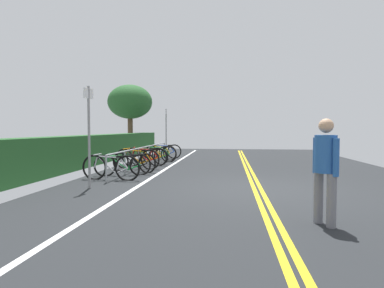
% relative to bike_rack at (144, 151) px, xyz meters
% --- Properties ---
extents(ground_plane, '(31.06, 10.11, 0.05)m').
position_rel_bike_rack_xyz_m(ground_plane, '(-4.36, -3.95, -0.61)').
color(ground_plane, '#232628').
extents(centre_line_yellow_inner, '(27.95, 0.10, 0.00)m').
position_rel_bike_rack_xyz_m(centre_line_yellow_inner, '(-4.36, -4.03, -0.58)').
color(centre_line_yellow_inner, gold).
rests_on(centre_line_yellow_inner, ground_plane).
extents(centre_line_yellow_outer, '(27.95, 0.10, 0.00)m').
position_rel_bike_rack_xyz_m(centre_line_yellow_outer, '(-4.36, -3.87, -0.58)').
color(centre_line_yellow_outer, gold).
rests_on(centre_line_yellow_outer, ground_plane).
extents(bike_lane_stripe_white, '(27.95, 0.12, 0.00)m').
position_rel_bike_rack_xyz_m(bike_lane_stripe_white, '(-4.36, -1.00, -0.58)').
color(bike_lane_stripe_white, white).
rests_on(bike_lane_stripe_white, ground_plane).
extents(bike_rack, '(7.89, 0.05, 0.76)m').
position_rel_bike_rack_xyz_m(bike_rack, '(0.00, 0.00, 0.00)').
color(bike_rack, '#9EA0A5').
rests_on(bike_rack, ground_plane).
extents(bicycle_0, '(0.46, 1.74, 0.76)m').
position_rel_bike_rack_xyz_m(bicycle_0, '(-3.46, 0.04, -0.23)').
color(bicycle_0, black).
rests_on(bicycle_0, ground_plane).
extents(bicycle_1, '(0.65, 1.68, 0.71)m').
position_rel_bike_rack_xyz_m(bicycle_1, '(-2.55, -0.00, -0.25)').
color(bicycle_1, black).
rests_on(bicycle_1, ground_plane).
extents(bicycle_2, '(0.66, 1.67, 0.69)m').
position_rel_bike_rack_xyz_m(bicycle_2, '(-1.66, -0.08, -0.26)').
color(bicycle_2, black).
rests_on(bicycle_2, ground_plane).
extents(bicycle_3, '(0.55, 1.77, 0.76)m').
position_rel_bike_rack_xyz_m(bicycle_3, '(-0.83, 0.05, -0.22)').
color(bicycle_3, black).
rests_on(bicycle_3, ground_plane).
extents(bicycle_4, '(0.47, 1.73, 0.77)m').
position_rel_bike_rack_xyz_m(bicycle_4, '(0.03, -0.01, -0.22)').
color(bicycle_4, black).
rests_on(bicycle_4, ground_plane).
extents(bicycle_5, '(0.63, 1.66, 0.70)m').
position_rel_bike_rack_xyz_m(bicycle_5, '(0.84, -0.02, -0.26)').
color(bicycle_5, black).
rests_on(bicycle_5, ground_plane).
extents(bicycle_6, '(0.46, 1.76, 0.74)m').
position_rel_bike_rack_xyz_m(bicycle_6, '(1.71, -0.12, -0.24)').
color(bicycle_6, black).
rests_on(bicycle_6, ground_plane).
extents(bicycle_7, '(0.64, 1.61, 0.72)m').
position_rel_bike_rack_xyz_m(bicycle_7, '(2.62, -0.08, -0.25)').
color(bicycle_7, black).
rests_on(bicycle_7, ground_plane).
extents(bicycle_8, '(0.66, 1.67, 0.73)m').
position_rel_bike_rack_xyz_m(bicycle_8, '(3.35, -0.09, -0.24)').
color(bicycle_8, black).
rests_on(bicycle_8, ground_plane).
extents(pedestrian, '(0.44, 0.32, 1.60)m').
position_rel_bike_rack_xyz_m(pedestrian, '(-7.27, -4.70, 0.33)').
color(pedestrian, slate).
rests_on(pedestrian, ground_plane).
extents(sign_post_near, '(0.36, 0.10, 2.47)m').
position_rel_bike_rack_xyz_m(sign_post_near, '(-4.74, 0.10, 0.89)').
color(sign_post_near, gray).
rests_on(sign_post_near, ground_plane).
extents(sign_post_far, '(0.36, 0.08, 2.50)m').
position_rel_bike_rack_xyz_m(sign_post_far, '(4.68, 0.06, 0.91)').
color(sign_post_far, gray).
rests_on(sign_post_far, ground_plane).
extents(hedge_backdrop, '(16.84, 0.81, 1.19)m').
position_rel_bike_rack_xyz_m(hedge_backdrop, '(1.50, 2.32, 0.01)').
color(hedge_backdrop, '#235626').
rests_on(hedge_backdrop, ground_plane).
extents(tree_mid, '(2.87, 2.87, 4.30)m').
position_rel_bike_rack_xyz_m(tree_mid, '(8.43, 3.17, 2.59)').
color(tree_mid, brown).
rests_on(tree_mid, ground_plane).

